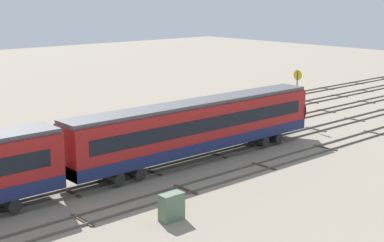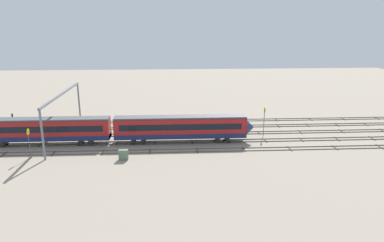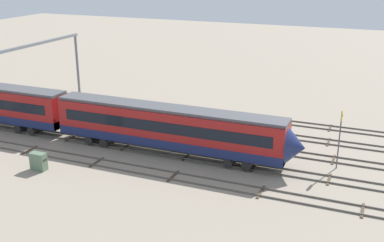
% 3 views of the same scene
% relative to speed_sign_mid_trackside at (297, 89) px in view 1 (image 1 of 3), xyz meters
% --- Properties ---
extents(ground_plane, '(195.32, 195.32, 0.00)m').
position_rel_speed_sign_mid_trackside_xyz_m(ground_plane, '(-17.56, 1.86, -3.80)').
color(ground_plane, gray).
extents(track_near_foreground, '(179.32, 2.40, 0.16)m').
position_rel_speed_sign_mid_trackside_xyz_m(track_near_foreground, '(-17.56, -7.54, -3.73)').
color(track_near_foreground, '#59544C').
rests_on(track_near_foreground, ground).
extents(track_with_train, '(179.32, 2.40, 0.16)m').
position_rel_speed_sign_mid_trackside_xyz_m(track_with_train, '(-17.56, -2.84, -3.73)').
color(track_with_train, '#59544C').
rests_on(track_with_train, ground).
extents(track_middle, '(179.32, 2.40, 0.16)m').
position_rel_speed_sign_mid_trackside_xyz_m(track_middle, '(-17.56, 1.86, -3.73)').
color(track_middle, '#59544C').
rests_on(track_middle, ground).
extents(track_second_far, '(179.32, 2.40, 0.16)m').
position_rel_speed_sign_mid_trackside_xyz_m(track_second_far, '(-17.56, 6.56, -3.73)').
color(track_second_far, '#59544C').
rests_on(track_second_far, ground).
extents(track_far_background, '(179.32, 2.40, 0.16)m').
position_rel_speed_sign_mid_trackside_xyz_m(track_far_background, '(-17.56, 11.26, -3.73)').
color(track_far_background, '#59544C').
rests_on(track_far_background, ground).
extents(speed_sign_mid_trackside, '(0.14, 1.05, 5.73)m').
position_rel_speed_sign_mid_trackside_xyz_m(speed_sign_mid_trackside, '(0.00, 0.00, 0.00)').
color(speed_sign_mid_trackside, '#4C4C51').
rests_on(speed_sign_mid_trackside, ground).
extents(signal_light_trackside_approach, '(0.31, 0.32, 4.23)m').
position_rel_speed_sign_mid_trackside_xyz_m(signal_light_trackside_approach, '(-7.07, -0.02, -1.01)').
color(signal_light_trackside_approach, '#4C4C51').
rests_on(signal_light_trackside_approach, ground).
extents(relay_cabinet, '(1.51, 0.79, 1.68)m').
position_rel_speed_sign_mid_trackside_xyz_m(relay_cabinet, '(-25.67, -10.95, -2.96)').
color(relay_cabinet, '#597259').
rests_on(relay_cabinet, ground).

